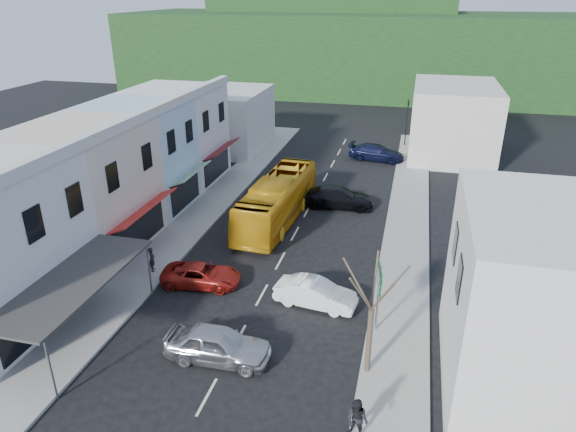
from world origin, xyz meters
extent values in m
plane|color=black|center=(0.00, 0.00, 0.00)|extent=(120.00, 120.00, 0.00)
cube|color=gray|center=(-7.50, 10.00, 0.07)|extent=(3.00, 52.00, 0.15)
cube|color=gray|center=(7.50, 10.00, 0.07)|extent=(3.00, 52.00, 0.15)
cube|color=maroon|center=(-8.40, -5.50, 3.05)|extent=(1.30, 7.65, 0.08)
cube|color=beige|center=(-12.50, 3.00, 4.00)|extent=(7.00, 8.00, 8.00)
cube|color=#B3241B|center=(-8.40, 3.00, 3.05)|extent=(1.30, 6.80, 0.08)
cube|color=#97B6C7|center=(-12.50, 10.00, 4.00)|extent=(7.00, 6.00, 8.00)
cube|color=#195926|center=(-8.40, 10.00, 3.05)|extent=(1.30, 5.10, 0.08)
cube|color=beige|center=(-12.50, 16.50, 4.00)|extent=(7.00, 7.00, 8.00)
cube|color=maroon|center=(-8.40, 16.50, 3.05)|extent=(1.30, 5.95, 0.08)
cube|color=beige|center=(13.50, -4.00, 4.00)|extent=(8.00, 9.00, 8.00)
cube|color=#B7B2A8|center=(-12.00, 27.00, 3.00)|extent=(8.00, 10.00, 6.00)
cube|color=#B7B2A8|center=(11.00, 30.00, 3.50)|extent=(8.00, 12.00, 7.00)
cube|color=black|center=(0.00, 64.00, 6.00)|extent=(80.00, 24.00, 12.00)
cube|color=black|center=(-8.00, 70.00, 10.00)|extent=(40.00, 16.00, 8.00)
imported|color=orange|center=(-1.74, 9.87, 1.55)|extent=(3.13, 11.72, 3.10)
imported|color=#B1B1B6|center=(-0.37, -5.64, 0.70)|extent=(4.43, 1.88, 1.40)
imported|color=white|center=(3.06, -0.25, 0.70)|extent=(4.59, 2.35, 1.40)
imported|color=maroon|center=(-3.63, 0.21, 0.70)|extent=(4.78, 2.39, 1.40)
imported|color=black|center=(2.14, 13.47, 0.70)|extent=(4.61, 2.12, 1.40)
imported|color=black|center=(3.96, 26.15, 0.70)|extent=(4.68, 2.35, 1.40)
imported|color=black|center=(-6.99, 0.77, 1.00)|extent=(0.60, 0.71, 1.70)
imported|color=black|center=(6.30, -8.76, 1.00)|extent=(0.81, 0.65, 1.70)
camera|label=1|loc=(7.25, -23.12, 15.54)|focal=32.00mm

